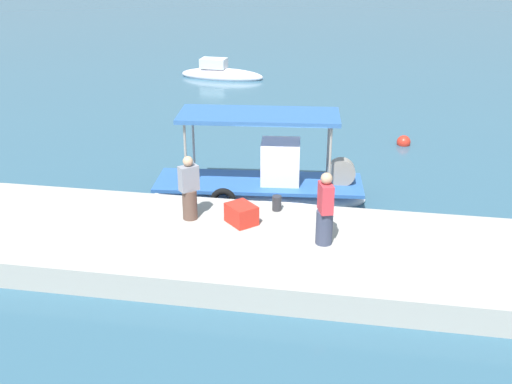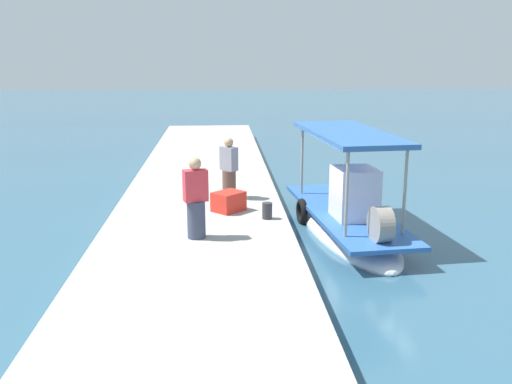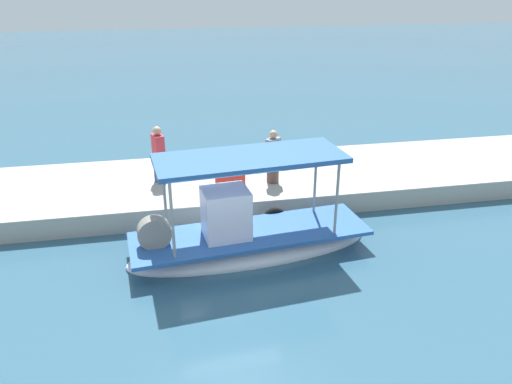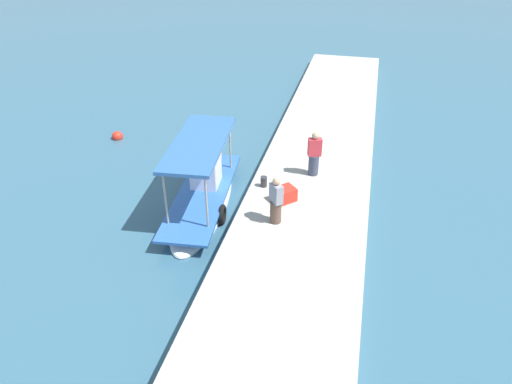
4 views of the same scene
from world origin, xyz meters
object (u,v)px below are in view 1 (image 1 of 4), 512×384
at_px(fisherman_by_crate, 325,212).
at_px(moored_boat_near, 221,74).
at_px(fisherman_near_bollard, 189,191).
at_px(marker_buoy, 404,142).
at_px(cargo_crate, 241,214).
at_px(mooring_bollard, 277,203).
at_px(main_fishing_boat, 262,186).

bearing_deg(fisherman_by_crate, moored_boat_near, 109.54).
xyz_separation_m(fisherman_near_bollard, marker_buoy, (5.70, 8.78, -1.28)).
bearing_deg(moored_boat_near, fisherman_by_crate, -70.46).
bearing_deg(cargo_crate, fisherman_by_crate, -19.08).
bearing_deg(mooring_bollard, moored_boat_near, 107.35).
bearing_deg(cargo_crate, main_fishing_boat, 89.39).
relative_size(fisherman_near_bollard, moored_boat_near, 0.36).
bearing_deg(moored_boat_near, cargo_crate, -75.60).
bearing_deg(main_fishing_boat, marker_buoy, 53.25).
distance_m(fisherman_by_crate, marker_buoy, 9.90).
bearing_deg(marker_buoy, mooring_bollard, -114.60).
bearing_deg(fisherman_near_bollard, cargo_crate, -1.82).
distance_m(fisherman_near_bollard, moored_boat_near, 18.98).
bearing_deg(mooring_bollard, main_fishing_boat, 109.09).
height_order(fisherman_by_crate, mooring_bollard, fisherman_by_crate).
xyz_separation_m(mooring_bollard, moored_boat_near, (-5.55, 17.76, -0.63)).
relative_size(fisherman_by_crate, marker_buoy, 3.43).
height_order(main_fishing_boat, mooring_bollard, main_fishing_boat).
height_order(marker_buoy, moored_boat_near, moored_boat_near).
xyz_separation_m(main_fishing_boat, fisherman_by_crate, (2.05, -3.72, 1.01)).
height_order(mooring_bollard, moored_boat_near, same).
height_order(fisherman_near_bollard, marker_buoy, fisherman_near_bollard).
xyz_separation_m(fisherman_near_bollard, cargo_crate, (1.32, -0.04, -0.51)).
relative_size(main_fishing_boat, cargo_crate, 8.90).
bearing_deg(mooring_bollard, fisherman_near_bollard, -157.35).
relative_size(fisherman_by_crate, mooring_bollard, 4.45).
distance_m(main_fishing_boat, fisherman_near_bollard, 3.39).
relative_size(marker_buoy, moored_boat_near, 0.11).
xyz_separation_m(fisherman_near_bollard, fisherman_by_crate, (3.41, -0.76, 0.04)).
xyz_separation_m(main_fishing_boat, mooring_bollard, (0.72, -2.09, 0.41)).
distance_m(fisherman_near_bollard, cargo_crate, 1.42).
bearing_deg(marker_buoy, moored_boat_near, 132.96).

